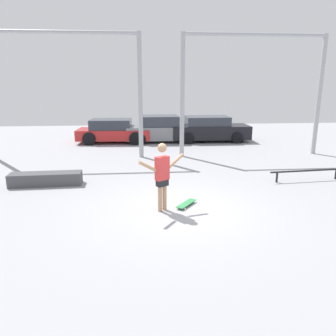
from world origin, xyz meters
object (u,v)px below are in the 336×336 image
skateboard (186,204)px  grind_box (46,179)px  parked_car_black (209,129)px  parked_car_grey (161,129)px  grind_rail (307,172)px  skateboarder (162,173)px  parked_car_red (113,131)px

skateboard → grind_box: grind_box is taller
grind_box → parked_car_black: bearing=47.6°
skateboard → parked_car_grey: (0.01, 10.05, 0.63)m
grind_rail → parked_car_black: 8.20m
parked_car_grey → parked_car_black: size_ratio=0.89×
skateboard → parked_car_grey: size_ratio=0.20×
grind_box → parked_car_grey: bearing=61.1°
skateboarder → parked_car_red: skateboarder is taller
parked_car_red → parked_car_grey: 2.66m
parked_car_red → parked_car_grey: bearing=3.0°
skateboarder → parked_car_grey: 10.35m
grind_box → grind_rail: grind_box is taller
grind_box → parked_car_grey: (4.30, 7.79, 0.49)m
skateboarder → parked_car_black: (3.43, 10.25, -0.35)m
grind_box → skateboarder: bearing=-35.0°
parked_car_grey → parked_car_red: bearing=-179.9°
parked_car_red → skateboarder: bearing=-76.1°
grind_rail → skateboarder: bearing=-156.3°
parked_car_grey → grind_rail: bearing=-61.1°
skateboarder → skateboard: skateboarder is taller
skateboarder → grind_rail: 5.62m
skateboard → parked_car_grey: bearing=37.0°
skateboarder → parked_car_grey: skateboarder is taller
skateboard → parked_car_red: bearing=51.8°
skateboarder → parked_car_grey: (0.68, 10.32, -0.33)m
grind_rail → parked_car_black: bearing=101.8°
grind_rail → parked_car_red: (-7.08, 8.09, 0.32)m
grind_rail → parked_car_red: parked_car_red is taller
parked_car_red → skateboard: bearing=-72.2°
grind_box → grind_rail: (8.72, -0.30, 0.10)m
skateboarder → grind_box: size_ratio=0.79×
parked_car_red → grind_box: bearing=-98.9°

